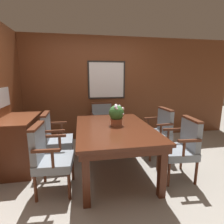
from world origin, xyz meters
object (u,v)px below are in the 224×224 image
Objects in this scene: chair_head_far at (103,121)px; chair_left_far at (54,136)px; chair_left_near at (49,155)px; sideboard_cabinet at (21,142)px; chair_right_near at (182,145)px; chair_right_far at (159,130)px; potted_plant at (117,114)px; dining_table at (114,132)px.

chair_head_far is 1.32m from chair_left_far.
chair_left_near is 0.90× the size of sideboard_cabinet.
chair_right_near is at bearing -63.60° from chair_head_far.
chair_right_far is 1.06m from potted_plant.
dining_table is 1.05m from chair_left_far.
chair_right_far reaches higher than dining_table.
sideboard_cabinet reaches higher than dining_table.
chair_head_far is (-0.01, 1.27, -0.15)m from dining_table.
chair_left_near is at bearing -53.17° from sideboard_cabinet.
dining_table is 1.87× the size of chair_left_far.
chair_right_near is 2.63m from sideboard_cabinet.
dining_table is 1.68× the size of sideboard_cabinet.
chair_left_far is 1.16m from potted_plant.
chair_left_near is at bearing -178.79° from chair_left_far.
dining_table is 1.28m from chair_head_far.
chair_left_near is at bearing -71.61° from chair_right_far.
chair_left_near is at bearing -158.55° from dining_table.
sideboard_cabinet is (-0.58, 0.78, -0.08)m from chair_left_near.
potted_plant reaches higher than chair_right_far.
chair_right_far is at bearing 20.54° from potted_plant.
chair_left_near and chair_left_far have the same top height.
potted_plant is at bearing -107.67° from chair_left_far.
chair_right_near is 2.73× the size of potted_plant.
potted_plant is 0.33× the size of sideboard_cabinet.
potted_plant is (0.06, 0.06, 0.27)m from dining_table.
chair_right_far is at bearing -64.62° from chair_left_near.
chair_head_far is at bearing -26.18° from chair_left_near.
chair_left_near is 1.17m from potted_plant.
dining_table is at bearing -107.32° from chair_right_near.
chair_right_near is at bearing -3.77° from chair_right_far.
chair_head_far and chair_left_far have the same top height.
potted_plant is at bearing -111.57° from chair_right_near.
potted_plant is (-0.92, -0.34, 0.42)m from chair_right_far.
chair_left_far reaches higher than dining_table.
chair_right_near is (1.92, -0.02, 0.00)m from chair_left_near.
chair_right_far is at bearing -89.89° from chair_left_far.
chair_head_far is at bearing 29.67° from sideboard_cabinet.
potted_plant is (1.03, -0.31, 0.42)m from chair_left_far.
chair_left_far is (-1.95, -0.03, 0.00)m from chair_right_far.
chair_right_far is 1.95m from chair_left_far.
sideboard_cabinet is at bearing 167.64° from potted_plant.
chair_left_far is at bearing 163.10° from potted_plant.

